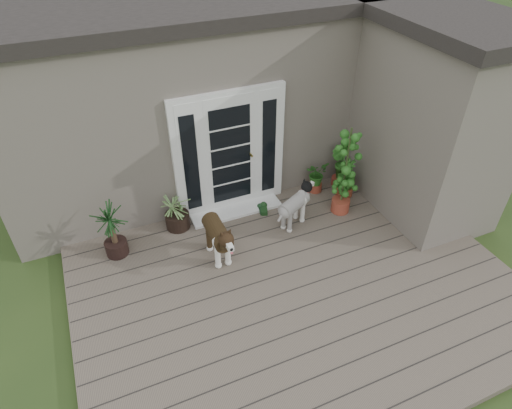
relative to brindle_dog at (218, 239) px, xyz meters
name	(u,v)px	position (x,y,z in m)	size (l,w,h in m)	color
deck	(299,290)	(0.85, -1.05, -0.43)	(6.20, 4.60, 0.12)	#6B5B4C
house_main	(202,85)	(0.85, 3.20, 1.06)	(7.40, 4.00, 3.10)	#665E54
house_wing	(431,127)	(3.75, 0.05, 1.06)	(1.60, 2.40, 3.10)	#665E54
roof_wing	(460,21)	(3.75, 0.05, 2.71)	(1.80, 2.60, 0.20)	#2D2826
door_unit	(230,153)	(0.65, 1.15, 0.70)	(1.90, 0.14, 2.15)	white
door_step	(236,210)	(0.65, 0.95, -0.35)	(1.60, 0.40, 0.05)	white
brindle_dog	(218,239)	(0.00, 0.00, 0.00)	(0.38, 0.89, 0.74)	#3E2C16
white_dog	(294,210)	(1.40, 0.24, -0.05)	(0.33, 0.76, 0.64)	silver
spider_plant	(176,210)	(-0.38, 0.95, -0.01)	(0.67, 0.67, 0.71)	#7F9D60
yucca	(112,230)	(-1.42, 0.70, 0.10)	(0.65, 0.65, 0.94)	#133311
herb_a	(316,179)	(2.23, 0.95, -0.12)	(0.40, 0.40, 0.51)	#1C651E
herb_b	(340,171)	(2.73, 0.95, -0.08)	(0.39, 0.39, 0.58)	#23651C
herb_c	(346,181)	(2.66, 0.63, -0.07)	(0.39, 0.39, 0.60)	#1C6222
sapling	(345,170)	(2.34, 0.25, 0.47)	(0.49, 0.49, 1.68)	#175319
clog_left	(261,209)	(1.06, 0.78, -0.33)	(0.13, 0.27, 0.08)	#143218
clog_right	(264,209)	(1.11, 0.76, -0.32)	(0.15, 0.32, 0.10)	#163716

